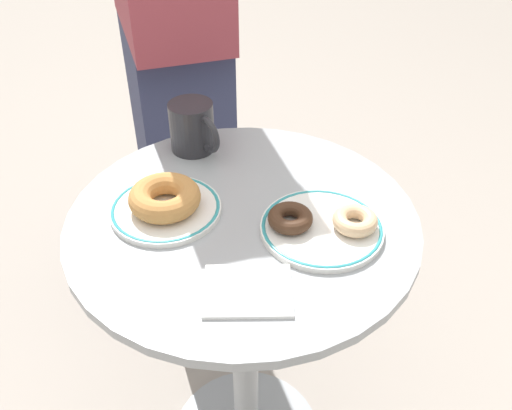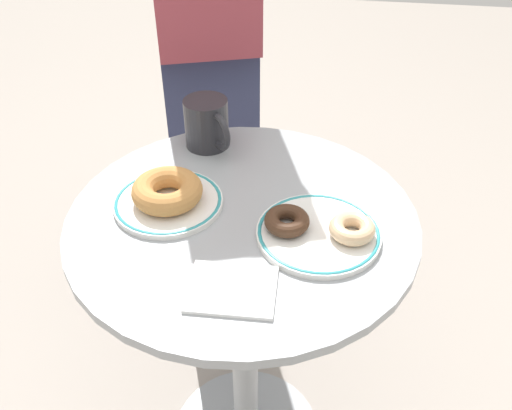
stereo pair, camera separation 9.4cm
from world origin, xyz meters
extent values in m
cylinder|color=#999EA3|center=(0.00, 0.00, 0.71)|extent=(0.60, 0.60, 0.02)
cylinder|color=#999EA3|center=(0.00, 0.00, 0.36)|extent=(0.06, 0.06, 0.67)
cylinder|color=white|center=(-0.13, 0.01, 0.72)|extent=(0.19, 0.19, 0.01)
torus|color=teal|center=(-0.13, 0.01, 0.73)|extent=(0.19, 0.19, 0.01)
cylinder|color=white|center=(0.13, -0.04, 0.72)|extent=(0.20, 0.20, 0.01)
torus|color=teal|center=(0.13, -0.04, 0.73)|extent=(0.20, 0.20, 0.01)
torus|color=#BC7F42|center=(-0.13, 0.01, 0.75)|extent=(0.17, 0.17, 0.04)
torus|color=#E0B789|center=(0.18, -0.04, 0.74)|extent=(0.09, 0.09, 0.02)
torus|color=#422819|center=(0.08, -0.03, 0.74)|extent=(0.09, 0.09, 0.02)
cube|color=white|center=(0.02, -0.18, 0.72)|extent=(0.13, 0.11, 0.01)
cylinder|color=#28282D|center=(-0.11, 0.22, 0.77)|extent=(0.09, 0.09, 0.10)
torus|color=#28282D|center=(-0.07, 0.18, 0.77)|extent=(0.06, 0.06, 0.08)
cube|color=#2D3351|center=(-0.20, 0.57, 0.41)|extent=(0.33, 0.41, 0.83)
camera|label=1|loc=(0.04, -0.73, 1.31)|focal=38.88mm
camera|label=2|loc=(0.13, -0.73, 1.31)|focal=38.88mm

